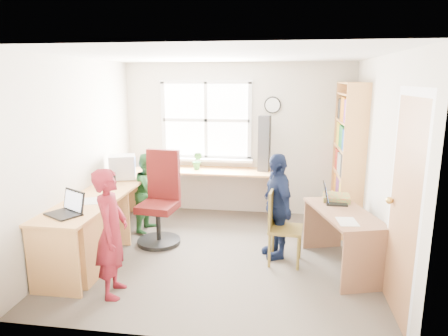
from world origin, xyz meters
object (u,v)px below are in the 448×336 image
swivel_chair (160,204)px  person_navy (277,206)px  l_desk (110,222)px  person_red (111,233)px  bookshelf (348,161)px  laptop_left (68,209)px  potted_plant (197,161)px  person_green (150,192)px  laptop_right (332,198)px  right_desk (343,227)px  crt_monitor (122,167)px  wooden_chair (280,224)px  cd_tower (264,144)px

swivel_chair → person_navy: (1.53, -0.23, 0.12)m
l_desk → person_navy: bearing=10.0°
person_red → person_navy: (1.60, 1.15, -0.01)m
bookshelf → person_red: 3.45m
laptop_left → potted_plant: 2.44m
bookshelf → laptop_left: bearing=-147.0°
person_green → person_navy: 1.92m
laptop_left → person_red: bearing=9.1°
laptop_left → person_red: 0.63m
swivel_chair → laptop_left: 1.35m
laptop_right → potted_plant: size_ratio=1.20×
person_red → swivel_chair: bearing=-11.9°
laptop_right → potted_plant: potted_plant is taller
right_desk → crt_monitor: bearing=148.2°
swivel_chair → wooden_chair: bearing=-8.2°
right_desk → person_red: size_ratio=0.98×
right_desk → person_green: bearing=145.5°
right_desk → bookshelf: (0.22, 1.34, 0.51)m
right_desk → person_green: (-2.56, 0.84, 0.07)m
l_desk → swivel_chair: (0.45, 0.58, 0.07)m
right_desk → cd_tower: (-0.98, 1.62, 0.68)m
person_red → person_green: 1.78m
laptop_left → person_green: 1.61m
wooden_chair → person_green: bearing=162.2°
cd_tower → crt_monitor: bearing=-147.8°
l_desk → wooden_chair: 2.03m
laptop_right → potted_plant: 2.27m
l_desk → bookshelf: size_ratio=1.40×
person_navy → person_red: bearing=-75.6°
cd_tower → person_green: 1.86m
bookshelf → potted_plant: (-2.24, 0.21, -0.11)m
crt_monitor → potted_plant: (0.93, 0.74, -0.03)m
l_desk → crt_monitor: (-0.21, 0.95, 0.47)m
laptop_right → swivel_chair: bearing=88.7°
person_green → person_navy: bearing=-99.7°
bookshelf → crt_monitor: size_ratio=4.87×
laptop_right → l_desk: bearing=101.7°
crt_monitor → person_red: size_ratio=0.33×
laptop_left → person_navy: person_navy is taller
right_desk → person_navy: (-0.75, 0.22, 0.15)m
crt_monitor → swivel_chair: bearing=-48.5°
laptop_right → cd_tower: (-0.88, 1.27, 0.44)m
bookshelf → person_navy: (-0.98, -1.12, -0.36)m
laptop_left → laptop_right: size_ratio=1.32×
crt_monitor → laptop_right: 2.89m
bookshelf → person_green: bookshelf is taller
swivel_chair → person_navy: size_ratio=0.95×
swivel_chair → potted_plant: size_ratio=4.30×
bookshelf → laptop_left: size_ratio=4.65×
bookshelf → swivel_chair: 2.70m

